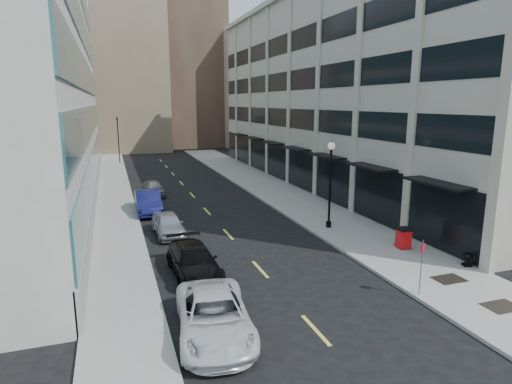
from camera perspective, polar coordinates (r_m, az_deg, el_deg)
ground at (r=14.76m, az=11.68°, el=-21.23°), size 160.00×160.00×0.00m
sidewalk_right at (r=34.53m, az=5.71°, el=-1.45°), size 5.00×80.00×0.15m
sidewalk_left at (r=31.55m, az=-18.17°, el=-3.28°), size 3.00×80.00×0.15m
building_right at (r=44.28m, az=13.54°, el=12.85°), size 15.30×46.50×18.25m
skyline_tan_near at (r=78.81m, az=-17.60°, el=15.71°), size 14.00×18.00×28.00m
skyline_brown at (r=84.29m, az=-9.23°, el=17.86°), size 12.00×16.00×34.00m
skyline_tan_far at (r=88.90m, az=-24.27°, el=12.80°), size 12.00×14.00×22.00m
skyline_stone at (r=80.40m, az=-1.08°, el=13.30°), size 10.00×14.00×20.00m
grate_mid at (r=19.86m, az=29.94°, el=-13.08°), size 1.40×1.00×0.01m
grate_far at (r=21.61m, az=24.33°, el=-10.53°), size 1.40×1.00×0.01m
road_centerline at (r=29.41m, az=-5.28°, el=-3.95°), size 0.15×68.20×0.01m
traffic_signal at (r=58.59m, az=-18.03°, el=9.08°), size 0.66×0.66×6.98m
car_white_van at (r=15.50m, az=-5.63°, el=-16.12°), size 3.07×5.58×1.48m
car_black_pickup at (r=20.48m, az=-8.31°, el=-9.10°), size 2.19×5.00×1.43m
car_silver_sedan at (r=26.74m, az=-11.63°, el=-4.21°), size 1.85×4.20×1.40m
car_blue_sedan at (r=32.43m, az=-14.19°, el=-1.29°), size 1.75×4.95×1.63m
car_grey_sedan at (r=38.39m, az=-13.49°, el=0.52°), size 1.85×3.95×1.31m
trash_bin at (r=24.84m, az=19.07°, el=-5.73°), size 0.77×0.83×1.15m
lamppost at (r=27.20m, az=9.88°, el=2.00°), size 0.46×0.46×5.56m
sign_post at (r=19.06m, az=21.26°, el=-8.37°), size 0.26×0.13×2.35m
urn_planter at (r=23.47m, az=26.36°, el=-7.87°), size 0.50×0.50×0.69m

